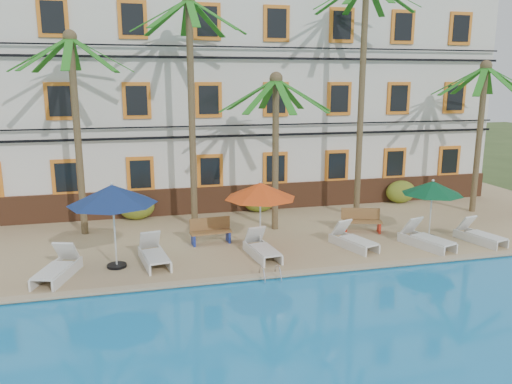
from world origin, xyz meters
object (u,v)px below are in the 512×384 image
object	(u,v)px
lounger_a	(58,268)
pool_ladder	(270,277)
palm_b	(191,83)
umbrella_green	(432,188)
palm_d	(363,69)
lounger_b	(154,254)
palm_a	(75,106)
lounger_d	(353,239)
lounger_c	(262,248)
umbrella_blue	(112,195)
lounger_e	(426,238)
bench_right	(362,220)
umbrella_red	(260,191)
lounger_f	(479,235)
palm_e	(481,114)
palm_c	(276,128)
bench_left	(210,231)

from	to	relation	value
lounger_a	pool_ladder	world-z (taller)	lounger_a
palm_b	umbrella_green	world-z (taller)	palm_b
palm_d	lounger_b	size ratio (longest dim) A/B	4.76
palm_a	lounger_d	bearing A→B (deg)	-23.14
palm_d	lounger_c	distance (m)	8.96
palm_b	umbrella_blue	xyz separation A→B (m)	(-2.97, -3.96, -3.36)
lounger_c	lounger_e	distance (m)	5.95
palm_d	bench_right	xyz separation A→B (m)	(-0.78, -2.20, -5.81)
palm_a	umbrella_blue	world-z (taller)	palm_a
umbrella_green	bench_right	distance (m)	2.89
palm_b	palm_d	size ratio (longest dim) A/B	0.90
palm_d	lounger_a	world-z (taller)	palm_d
umbrella_red	lounger_f	distance (m)	8.31
palm_e	palm_d	bearing A→B (deg)	174.88
palm_a	bench_right	world-z (taller)	palm_a
umbrella_blue	lounger_a	xyz separation A→B (m)	(-1.69, -0.50, -2.04)
umbrella_green	lounger_e	bearing A→B (deg)	-128.33
lounger_c	lounger_d	distance (m)	3.38
lounger_f	lounger_d	bearing A→B (deg)	173.47
umbrella_green	palm_c	bearing A→B (deg)	154.88
umbrella_red	lounger_d	bearing A→B (deg)	-9.06
lounger_e	bench_left	xyz separation A→B (m)	(-7.39, 2.26, 0.15)
lounger_a	lounger_f	distance (m)	14.57
palm_b	palm_c	world-z (taller)	palm_b
umbrella_green	lounger_b	world-z (taller)	umbrella_green
bench_right	lounger_b	bearing A→B (deg)	-168.71
palm_b	palm_e	world-z (taller)	palm_b
palm_c	lounger_f	bearing A→B (deg)	-26.67
umbrella_green	bench_right	bearing A→B (deg)	148.31
bench_left	palm_a	bearing A→B (deg)	153.23
umbrella_blue	lounger_c	world-z (taller)	umbrella_blue
lounger_c	bench_right	distance (m)	4.90
umbrella_blue	bench_left	size ratio (longest dim) A/B	1.80
palm_b	palm_d	bearing A→B (deg)	-0.71
palm_e	palm_b	bearing A→B (deg)	177.36
palm_c	lounger_b	world-z (taller)	palm_c
palm_d	bench_left	distance (m)	9.19
palm_d	lounger_a	xyz separation A→B (m)	(-11.74, -4.37, -5.96)
lounger_d	pool_ladder	world-z (taller)	lounger_d
umbrella_green	lounger_c	bearing A→B (deg)	-175.55
umbrella_blue	palm_e	bearing A→B (deg)	12.26
lounger_b	lounger_f	xyz separation A→B (m)	(11.70, -0.62, -0.02)
lounger_c	palm_d	bearing A→B (deg)	37.15
lounger_f	umbrella_blue	bearing A→B (deg)	177.47
lounger_f	lounger_e	bearing A→B (deg)	-179.93
lounger_b	lounger_d	distance (m)	6.93
palm_a	umbrella_green	size ratio (longest dim) A/B	3.37
umbrella_blue	pool_ladder	distance (m)	5.48
palm_b	umbrella_blue	distance (m)	5.98
palm_b	pool_ladder	xyz separation A→B (m)	(1.55, -5.97, -5.72)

